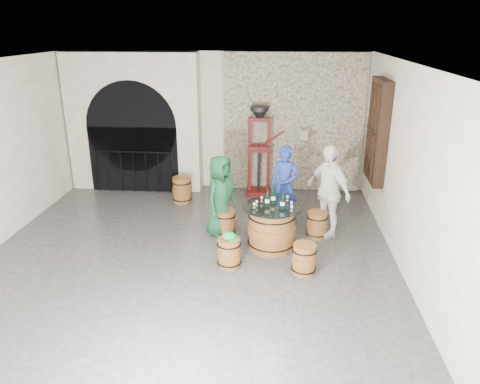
# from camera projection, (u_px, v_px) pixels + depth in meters

# --- Properties ---
(ground) EXTENTS (8.00, 8.00, 0.00)m
(ground) POSITION_uv_depth(u_px,v_px,m) (186.00, 266.00, 7.50)
(ground) COLOR #2B2B2D
(ground) RESTS_ON ground
(wall_back) EXTENTS (8.00, 0.00, 8.00)m
(wall_back) POSITION_uv_depth(u_px,v_px,m) (216.00, 122.00, 10.68)
(wall_back) COLOR silver
(wall_back) RESTS_ON ground
(wall_front) EXTENTS (8.00, 0.00, 8.00)m
(wall_front) POSITION_uv_depth(u_px,v_px,m) (64.00, 349.00, 3.20)
(wall_front) COLOR silver
(wall_front) RESTS_ON ground
(wall_right) EXTENTS (0.00, 8.00, 8.00)m
(wall_right) POSITION_uv_depth(u_px,v_px,m) (416.00, 181.00, 6.66)
(wall_right) COLOR silver
(wall_right) RESTS_ON ground
(ceiling) EXTENTS (8.00, 8.00, 0.00)m
(ceiling) POSITION_uv_depth(u_px,v_px,m) (176.00, 66.00, 6.39)
(ceiling) COLOR beige
(ceiling) RESTS_ON wall_back
(stone_facing_panel) EXTENTS (3.20, 0.12, 3.18)m
(stone_facing_panel) POSITION_uv_depth(u_px,v_px,m) (293.00, 124.00, 10.48)
(stone_facing_panel) COLOR #B0A58C
(stone_facing_panel) RESTS_ON ground
(arched_opening) EXTENTS (3.10, 0.60, 3.19)m
(arched_opening) POSITION_uv_depth(u_px,v_px,m) (134.00, 123.00, 10.60)
(arched_opening) COLOR silver
(arched_opening) RESTS_ON ground
(shuttered_window) EXTENTS (0.23, 1.10, 2.00)m
(shuttered_window) POSITION_uv_depth(u_px,v_px,m) (377.00, 131.00, 8.84)
(shuttered_window) COLOR black
(shuttered_window) RESTS_ON wall_right
(barrel_table) EXTENTS (1.03, 1.03, 0.79)m
(barrel_table) POSITION_uv_depth(u_px,v_px,m) (272.00, 228.00, 7.99)
(barrel_table) COLOR brown
(barrel_table) RESTS_ON ground
(barrel_stool_left) EXTENTS (0.40, 0.40, 0.50)m
(barrel_stool_left) POSITION_uv_depth(u_px,v_px,m) (225.00, 223.00, 8.54)
(barrel_stool_left) COLOR brown
(barrel_stool_left) RESTS_ON ground
(barrel_stool_far) EXTENTS (0.40, 0.40, 0.50)m
(barrel_stool_far) POSITION_uv_depth(u_px,v_px,m) (282.00, 214.00, 8.93)
(barrel_stool_far) COLOR brown
(barrel_stool_far) RESTS_ON ground
(barrel_stool_right) EXTENTS (0.40, 0.40, 0.50)m
(barrel_stool_right) POSITION_uv_depth(u_px,v_px,m) (317.00, 225.00, 8.47)
(barrel_stool_right) COLOR brown
(barrel_stool_right) RESTS_ON ground
(barrel_stool_near_right) EXTENTS (0.40, 0.40, 0.50)m
(barrel_stool_near_right) POSITION_uv_depth(u_px,v_px,m) (304.00, 259.00, 7.22)
(barrel_stool_near_right) COLOR brown
(barrel_stool_near_right) RESTS_ON ground
(barrel_stool_near_left) EXTENTS (0.40, 0.40, 0.50)m
(barrel_stool_near_left) POSITION_uv_depth(u_px,v_px,m) (229.00, 253.00, 7.42)
(barrel_stool_near_left) COLOR brown
(barrel_stool_near_left) RESTS_ON ground
(green_cap) EXTENTS (0.26, 0.22, 0.12)m
(green_cap) POSITION_uv_depth(u_px,v_px,m) (229.00, 236.00, 7.32)
(green_cap) COLOR #0D9348
(green_cap) RESTS_ON barrel_stool_near_left
(person_green) EXTENTS (0.77, 0.89, 1.54)m
(person_green) POSITION_uv_depth(u_px,v_px,m) (220.00, 196.00, 8.41)
(person_green) COLOR #113E23
(person_green) RESTS_ON ground
(person_blue) EXTENTS (0.68, 0.56, 1.58)m
(person_blue) POSITION_uv_depth(u_px,v_px,m) (284.00, 185.00, 8.89)
(person_blue) COLOR navy
(person_blue) RESTS_ON ground
(person_white) EXTENTS (0.98, 1.06, 1.75)m
(person_white) POSITION_uv_depth(u_px,v_px,m) (328.00, 191.00, 8.34)
(person_white) COLOR white
(person_white) RESTS_ON ground
(wine_bottle_left) EXTENTS (0.08, 0.08, 0.32)m
(wine_bottle_left) POSITION_uv_depth(u_px,v_px,m) (267.00, 199.00, 7.83)
(wine_bottle_left) COLOR black
(wine_bottle_left) RESTS_ON barrel_table
(wine_bottle_center) EXTENTS (0.08, 0.08, 0.32)m
(wine_bottle_center) POSITION_uv_depth(u_px,v_px,m) (283.00, 202.00, 7.72)
(wine_bottle_center) COLOR black
(wine_bottle_center) RESTS_ON barrel_table
(wine_bottle_right) EXTENTS (0.08, 0.08, 0.32)m
(wine_bottle_right) POSITION_uv_depth(u_px,v_px,m) (273.00, 196.00, 7.96)
(wine_bottle_right) COLOR black
(wine_bottle_right) RESTS_ON barrel_table
(tasting_glass_a) EXTENTS (0.05, 0.05, 0.10)m
(tasting_glass_a) POSITION_uv_depth(u_px,v_px,m) (254.00, 205.00, 7.78)
(tasting_glass_a) COLOR #AD6721
(tasting_glass_a) RESTS_ON barrel_table
(tasting_glass_b) EXTENTS (0.05, 0.05, 0.10)m
(tasting_glass_b) POSITION_uv_depth(u_px,v_px,m) (291.00, 204.00, 7.84)
(tasting_glass_b) COLOR #AD6721
(tasting_glass_b) RESTS_ON barrel_table
(tasting_glass_c) EXTENTS (0.05, 0.05, 0.10)m
(tasting_glass_c) POSITION_uv_depth(u_px,v_px,m) (262.00, 199.00, 8.06)
(tasting_glass_c) COLOR #AD6721
(tasting_glass_c) RESTS_ON barrel_table
(tasting_glass_d) EXTENTS (0.05, 0.05, 0.10)m
(tasting_glass_d) POSITION_uv_depth(u_px,v_px,m) (287.00, 198.00, 8.11)
(tasting_glass_d) COLOR #AD6721
(tasting_glass_d) RESTS_ON barrel_table
(tasting_glass_e) EXTENTS (0.05, 0.05, 0.10)m
(tasting_glass_e) POSITION_uv_depth(u_px,v_px,m) (292.00, 208.00, 7.67)
(tasting_glass_e) COLOR #AD6721
(tasting_glass_e) RESTS_ON barrel_table
(tasting_glass_f) EXTENTS (0.05, 0.05, 0.10)m
(tasting_glass_f) POSITION_uv_depth(u_px,v_px,m) (257.00, 203.00, 7.88)
(tasting_glass_f) COLOR #AD6721
(tasting_glass_f) RESTS_ON barrel_table
(side_barrel) EXTENTS (0.44, 0.44, 0.58)m
(side_barrel) POSITION_uv_depth(u_px,v_px,m) (182.00, 190.00, 10.12)
(side_barrel) COLOR brown
(side_barrel) RESTS_ON ground
(corking_press) EXTENTS (0.85, 0.47, 2.07)m
(corking_press) POSITION_uv_depth(u_px,v_px,m) (259.00, 144.00, 10.28)
(corking_press) COLOR #4B0E0C
(corking_press) RESTS_ON ground
(control_box) EXTENTS (0.18, 0.10, 0.22)m
(control_box) POSITION_uv_depth(u_px,v_px,m) (304.00, 135.00, 10.47)
(control_box) COLOR silver
(control_box) RESTS_ON wall_back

